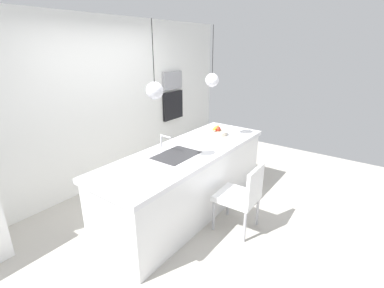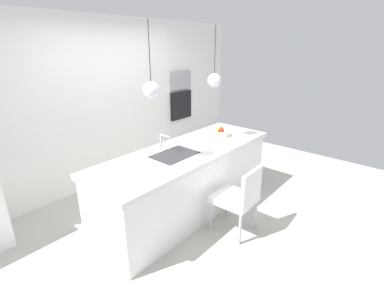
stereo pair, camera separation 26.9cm
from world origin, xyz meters
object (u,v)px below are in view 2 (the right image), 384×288
at_px(oven, 181,105).
at_px(chair_near, 239,197).
at_px(microwave, 180,80).
at_px(fruit_bowl, 221,133).

height_order(oven, chair_near, oven).
relative_size(oven, chair_near, 0.65).
xyz_separation_m(oven, chair_near, (-1.56, -2.38, -0.53)).
xyz_separation_m(microwave, oven, (0.00, 0.00, -0.50)).
height_order(microwave, oven, microwave).
bearing_deg(oven, microwave, 0.00).
xyz_separation_m(fruit_bowl, chair_near, (-0.75, -0.80, -0.45)).
bearing_deg(fruit_bowl, chair_near, -133.07).
bearing_deg(microwave, oven, 0.00).
xyz_separation_m(fruit_bowl, microwave, (0.81, 1.57, 0.57)).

